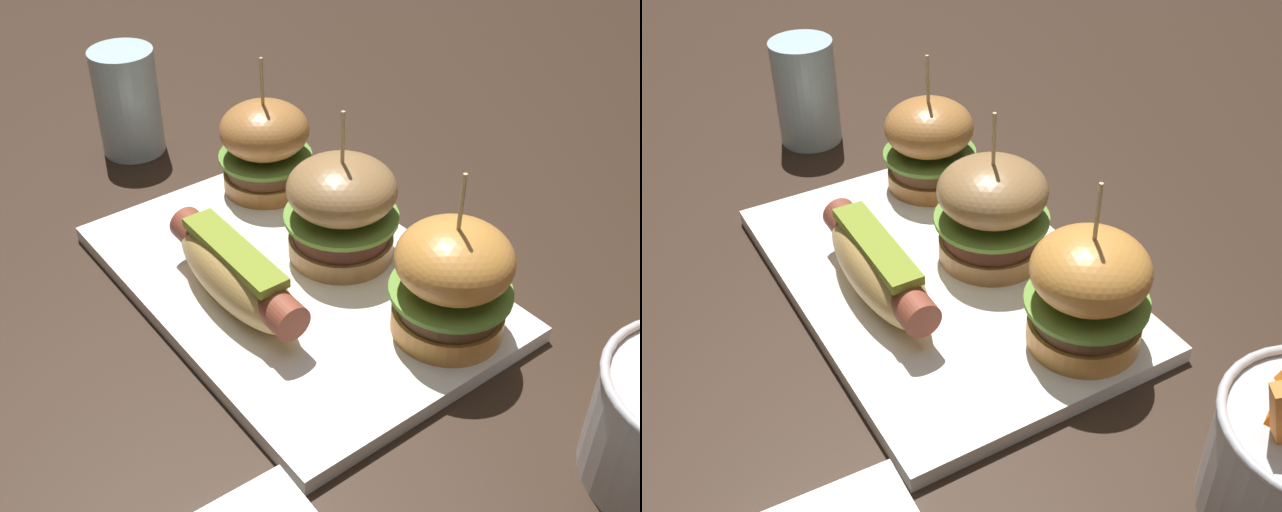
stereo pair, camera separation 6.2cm
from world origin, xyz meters
The scene contains 7 objects.
ground_plane centered at (0.00, 0.00, 0.00)m, with size 3.00×3.00×0.00m, color black.
platter_main centered at (0.00, 0.00, 0.01)m, with size 0.35×0.24×0.01m, color white.
hot_dog centered at (0.00, -0.06, 0.04)m, with size 0.16×0.05×0.05m.
slider_left centered at (-0.13, 0.06, 0.06)m, with size 0.09×0.09×0.13m.
slider_center centered at (0.00, 0.05, 0.06)m, with size 0.10×0.10×0.14m.
slider_right centered at (0.13, 0.05, 0.06)m, with size 0.09×0.09×0.14m.
water_glass centered at (-0.30, 0.00, 0.06)m, with size 0.07×0.07×0.11m, color silver.
Camera 1 is at (0.43, -0.30, 0.43)m, focal length 44.83 mm.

